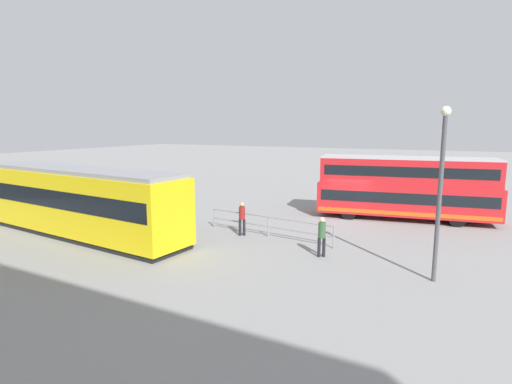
{
  "coord_description": "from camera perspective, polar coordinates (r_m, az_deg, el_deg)",
  "views": [
    {
      "loc": [
        -5.58,
        24.69,
        5.7
      ],
      "look_at": [
        4.77,
        3.48,
        1.85
      ],
      "focal_mm": 28.39,
      "sensor_mm": 36.0,
      "label": 1
    }
  ],
  "objects": [
    {
      "name": "tram_yellow",
      "position": [
        22.86,
        -23.21,
        -1.19
      ],
      "size": [
        13.17,
        4.1,
        3.56
      ],
      "color": "yellow",
      "rests_on": "ground"
    },
    {
      "name": "info_sign",
      "position": [
        22.76,
        -11.59,
        -1.12
      ],
      "size": [
        1.22,
        0.38,
        2.38
      ],
      "color": "slate",
      "rests_on": "ground"
    },
    {
      "name": "street_lamp",
      "position": [
        15.89,
        24.58,
        1.44
      ],
      "size": [
        0.36,
        0.36,
        6.39
      ],
      "color": "#4C4C51",
      "rests_on": "ground"
    },
    {
      "name": "double_decker_bus",
      "position": [
        26.38,
        20.26,
        0.58
      ],
      "size": [
        10.66,
        3.94,
        3.86
      ],
      "color": "red",
      "rests_on": "ground"
    },
    {
      "name": "ground_plane",
      "position": [
        25.95,
        12.98,
        -3.66
      ],
      "size": [
        160.0,
        160.0,
        0.0
      ],
      "primitive_type": "plane",
      "color": "gray"
    },
    {
      "name": "pedestrian_near_railing",
      "position": [
        21.21,
        -1.98,
        -3.44
      ],
      "size": [
        0.44,
        0.44,
        1.78
      ],
      "color": "black",
      "rests_on": "ground"
    },
    {
      "name": "pedestrian_railing",
      "position": [
        21.02,
        1.73,
        -4.39
      ],
      "size": [
        7.27,
        1.08,
        1.08
      ],
      "color": "gray",
      "rests_on": "ground"
    },
    {
      "name": "pedestrian_crossing",
      "position": [
        18.01,
        9.26,
        -5.85
      ],
      "size": [
        0.44,
        0.44,
        1.79
      ],
      "color": "black",
      "rests_on": "ground"
    }
  ]
}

